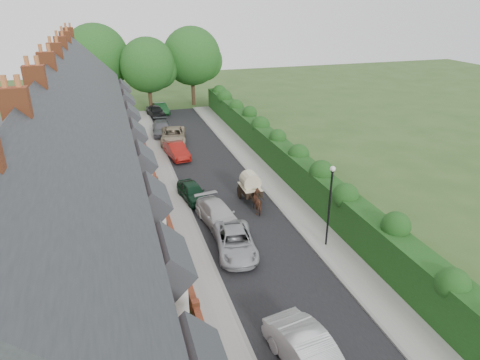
# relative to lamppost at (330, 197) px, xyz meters

# --- Properties ---
(ground) EXTENTS (140.00, 140.00, 0.00)m
(ground) POSITION_rel_lamppost_xyz_m (-3.40, -4.00, -3.30)
(ground) COLOR #2D4C1E
(ground) RESTS_ON ground
(road) EXTENTS (6.00, 58.00, 0.02)m
(road) POSITION_rel_lamppost_xyz_m (-3.90, 7.00, -3.29)
(road) COLOR black
(road) RESTS_ON ground
(pavement_hedge_side) EXTENTS (2.20, 58.00, 0.12)m
(pavement_hedge_side) POSITION_rel_lamppost_xyz_m (0.20, 7.00, -3.24)
(pavement_hedge_side) COLOR gray
(pavement_hedge_side) RESTS_ON ground
(pavement_house_side) EXTENTS (1.70, 58.00, 0.12)m
(pavement_house_side) POSITION_rel_lamppost_xyz_m (-7.75, 7.00, -3.24)
(pavement_house_side) COLOR gray
(pavement_house_side) RESTS_ON ground
(kerb_hedge_side) EXTENTS (0.18, 58.00, 0.13)m
(kerb_hedge_side) POSITION_rel_lamppost_xyz_m (-0.85, 7.00, -3.23)
(kerb_hedge_side) COLOR gray
(kerb_hedge_side) RESTS_ON ground
(kerb_house_side) EXTENTS (0.18, 58.00, 0.13)m
(kerb_house_side) POSITION_rel_lamppost_xyz_m (-6.95, 7.00, -3.23)
(kerb_house_side) COLOR gray
(kerb_house_side) RESTS_ON ground
(hedge) EXTENTS (2.10, 58.00, 2.85)m
(hedge) POSITION_rel_lamppost_xyz_m (2.00, 7.00, -1.70)
(hedge) COLOR #143A12
(hedge) RESTS_ON ground
(terrace_row) EXTENTS (9.05, 40.50, 11.50)m
(terrace_row) POSITION_rel_lamppost_xyz_m (-14.27, 5.98, 1.18)
(terrace_row) COLOR maroon
(terrace_row) RESTS_ON ground
(garden_wall_row) EXTENTS (0.35, 40.35, 1.10)m
(garden_wall_row) POSITION_rel_lamppost_xyz_m (-8.75, 6.00, -2.84)
(garden_wall_row) COLOR brown
(garden_wall_row) RESTS_ON ground
(lamppost) EXTENTS (0.32, 0.32, 5.16)m
(lamppost) POSITION_rel_lamppost_xyz_m (0.00, 0.00, 0.00)
(lamppost) COLOR black
(lamppost) RESTS_ON ground
(tree_far_left) EXTENTS (7.14, 6.80, 9.29)m
(tree_far_left) POSITION_rel_lamppost_xyz_m (-6.05, 36.08, 2.41)
(tree_far_left) COLOR #332316
(tree_far_left) RESTS_ON ground
(tree_far_right) EXTENTS (7.98, 7.60, 10.31)m
(tree_far_right) POSITION_rel_lamppost_xyz_m (-0.01, 38.08, 3.02)
(tree_far_right) COLOR #332316
(tree_far_right) RESTS_ON ground
(tree_far_back) EXTENTS (8.40, 8.00, 10.82)m
(tree_far_back) POSITION_rel_lamppost_xyz_m (-11.99, 39.08, 3.32)
(tree_far_back) COLOR #332316
(tree_far_back) RESTS_ON ground
(car_silver_a) EXTENTS (2.54, 5.09, 1.60)m
(car_silver_a) POSITION_rel_lamppost_xyz_m (-5.00, -8.20, -2.50)
(car_silver_a) COLOR #B7B8BC
(car_silver_a) RESTS_ON ground
(car_silver_b) EXTENTS (2.80, 4.97, 1.31)m
(car_silver_b) POSITION_rel_lamppost_xyz_m (-5.37, 1.00, -2.64)
(car_silver_b) COLOR #A7A9AE
(car_silver_b) RESTS_ON ground
(car_white) EXTENTS (2.58, 4.97, 1.38)m
(car_white) POSITION_rel_lamppost_xyz_m (-5.51, 4.51, -2.61)
(car_white) COLOR #BBBBBB
(car_white) RESTS_ON ground
(car_green) EXTENTS (2.06, 3.97, 1.29)m
(car_green) POSITION_rel_lamppost_xyz_m (-6.40, 8.60, -2.65)
(car_green) COLOR black
(car_green) RESTS_ON ground
(car_red) EXTENTS (2.07, 4.41, 1.40)m
(car_red) POSITION_rel_lamppost_xyz_m (-6.05, 17.80, -2.60)
(car_red) COLOR maroon
(car_red) RESTS_ON ground
(car_beige) EXTENTS (3.30, 5.66, 1.48)m
(car_beige) POSITION_rel_lamppost_xyz_m (-5.66, 22.30, -2.56)
(car_beige) COLOR tan
(car_beige) RESTS_ON ground
(car_grey) EXTENTS (2.39, 5.02, 1.41)m
(car_grey) POSITION_rel_lamppost_xyz_m (-6.40, 25.40, -2.59)
(car_grey) COLOR #55575C
(car_grey) RESTS_ON ground
(car_black) EXTENTS (2.30, 4.34, 1.40)m
(car_black) POSITION_rel_lamppost_xyz_m (-6.13, 33.05, -2.59)
(car_black) COLOR black
(car_black) RESTS_ON ground
(horse) EXTENTS (0.84, 1.78, 1.49)m
(horse) POSITION_rel_lamppost_xyz_m (-2.39, 5.38, -2.55)
(horse) COLOR #522E1E
(horse) RESTS_ON ground
(horse_cart) EXTENTS (1.39, 3.07, 2.22)m
(horse_cart) POSITION_rel_lamppost_xyz_m (-2.39, 7.28, -2.03)
(horse_cart) COLOR black
(horse_cart) RESTS_ON ground
(car_extra_far) EXTENTS (1.94, 4.13, 1.31)m
(car_extra_far) POSITION_rel_lamppost_xyz_m (-5.34, 34.45, -2.64)
(car_extra_far) COLOR #103517
(car_extra_far) RESTS_ON ground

